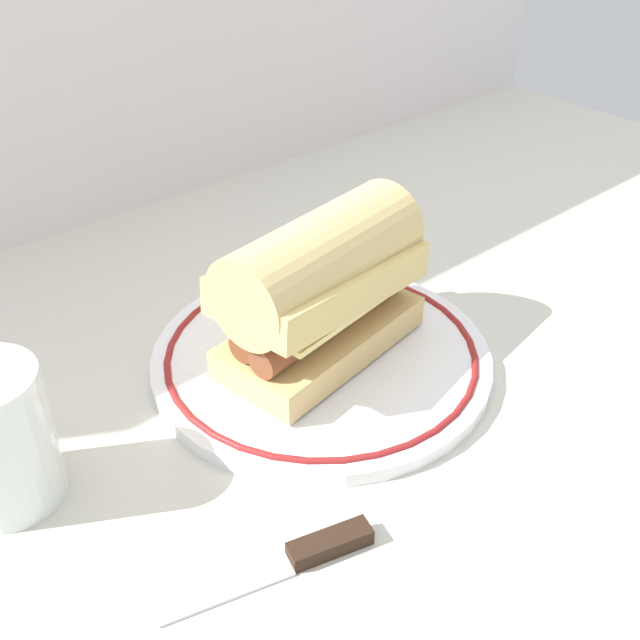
# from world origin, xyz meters

# --- Properties ---
(ground_plane) EXTENTS (1.50, 1.50, 0.00)m
(ground_plane) POSITION_xyz_m (0.00, 0.00, 0.00)
(ground_plane) COLOR beige
(plate) EXTENTS (0.28, 0.28, 0.01)m
(plate) POSITION_xyz_m (-0.00, 0.01, 0.01)
(plate) COLOR white
(plate) RESTS_ON ground_plane
(sausage_sandwich) EXTENTS (0.19, 0.11, 0.12)m
(sausage_sandwich) POSITION_xyz_m (-0.00, 0.01, 0.08)
(sausage_sandwich) COLOR #D9B871
(sausage_sandwich) RESTS_ON plate
(drinking_glass) EXTENTS (0.07, 0.07, 0.10)m
(drinking_glass) POSITION_xyz_m (-0.25, 0.04, 0.04)
(drinking_glass) COLOR silver
(drinking_glass) RESTS_ON ground_plane
(butter_knife) EXTENTS (0.14, 0.05, 0.01)m
(butter_knife) POSITION_xyz_m (-0.15, -0.13, 0.00)
(butter_knife) COLOR silver
(butter_knife) RESTS_ON ground_plane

